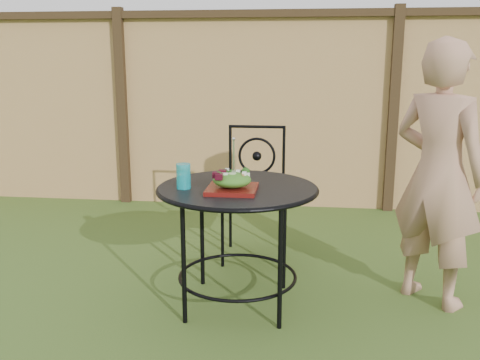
{
  "coord_description": "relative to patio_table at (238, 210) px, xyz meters",
  "views": [
    {
      "loc": [
        0.49,
        -2.95,
        1.44
      ],
      "look_at": [
        0.13,
        0.03,
        0.75
      ],
      "focal_mm": 40.0,
      "sensor_mm": 36.0,
      "label": 1
    }
  ],
  "objects": [
    {
      "name": "fork",
      "position": [
        -0.01,
        -0.12,
        0.33
      ],
      "size": [
        0.01,
        0.01,
        0.18
      ],
      "primitive_type": "cylinder",
      "color": "silver",
      "rests_on": "salad"
    },
    {
      "name": "salad_plate",
      "position": [
        -0.02,
        -0.12,
        0.15
      ],
      "size": [
        0.27,
        0.27,
        0.02
      ],
      "primitive_type": "cube",
      "color": "#4D0B0B",
      "rests_on": "patio_table"
    },
    {
      "name": "salad",
      "position": [
        -0.02,
        -0.12,
        0.2
      ],
      "size": [
        0.21,
        0.21,
        0.08
      ],
      "primitive_type": "ellipsoid",
      "color": "#235614",
      "rests_on": "salad_plate"
    },
    {
      "name": "patio_chair",
      "position": [
        0.02,
        0.83,
        -0.08
      ],
      "size": [
        0.46,
        0.46,
        0.95
      ],
      "color": "black",
      "rests_on": "ground"
    },
    {
      "name": "fence",
      "position": [
        -0.12,
        2.22,
        0.36
      ],
      "size": [
        8.0,
        0.12,
        1.9
      ],
      "color": "#E2AD6F",
      "rests_on": "ground"
    },
    {
      "name": "ground",
      "position": [
        -0.12,
        0.02,
        -0.59
      ],
      "size": [
        60.0,
        60.0,
        0.0
      ],
      "primitive_type": "plane",
      "color": "#274A17",
      "rests_on": "ground"
    },
    {
      "name": "drinking_glass",
      "position": [
        -0.29,
        -0.08,
        0.21
      ],
      "size": [
        0.08,
        0.08,
        0.14
      ],
      "primitive_type": "cylinder",
      "color": "#0E9AA6",
      "rests_on": "patio_table"
    },
    {
      "name": "patio_table",
      "position": [
        0.0,
        0.0,
        0.0
      ],
      "size": [
        0.92,
        0.92,
        0.72
      ],
      "color": "black",
      "rests_on": "ground"
    },
    {
      "name": "diner",
      "position": [
        1.15,
        0.21,
        0.19
      ],
      "size": [
        0.67,
        0.66,
        1.55
      ],
      "primitive_type": "imported",
      "rotation": [
        0.0,
        0.0,
        2.4
      ],
      "color": "tan",
      "rests_on": "ground"
    }
  ]
}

